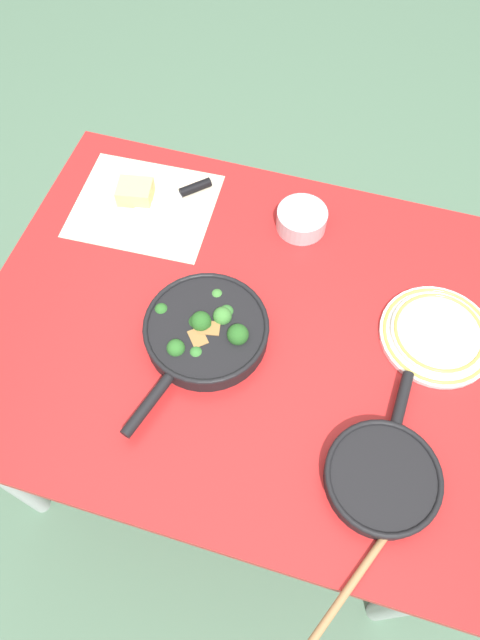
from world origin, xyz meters
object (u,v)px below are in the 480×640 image
Objects in this scene: wooden_spoon at (378,546)px; cheese_block at (135,192)px; prep_bowl_steel at (302,219)px; skillet_broccoli at (206,331)px; skillet_eggs at (383,476)px; grater_knife at (174,197)px; dinner_plate_stack at (438,334)px.

cheese_block is (0.74, -0.67, 0.01)m from wooden_spoon.
prep_bowl_steel reaches higher than wooden_spoon.
skillet_broccoli is at bearing 70.72° from prep_bowl_steel.
skillet_broccoli is 0.39m from prep_bowl_steel.
cheese_block is (0.73, -0.54, 0.00)m from skillet_eggs.
cheese_block is at bearing 57.43° from skillet_eggs.
wooden_spoon is at bearing 89.42° from grater_knife.
skillet_eggs is 1.04× the size of wooden_spoon.
wooden_spoon is 1.00m from cheese_block.
dinner_plate_stack reaches higher than wooden_spoon.
skillet_eggs is 0.36m from dinner_plate_stack.
wooden_spoon is (-0.44, 0.33, -0.02)m from skillet_broccoli.
prep_bowl_steel is at bearing 176.94° from skillet_broccoli.
grater_knife is (0.63, -0.57, -0.01)m from skillet_eggs.
skillet_broccoli is 4.27× the size of cheese_block.
skillet_eggs is (-0.43, 0.20, -0.01)m from skillet_broccoli.
dinner_plate_stack is (-0.49, -0.15, -0.02)m from skillet_broccoli.
prep_bowl_steel reaches higher than cheese_block.
cheese_block is 0.43m from prep_bowl_steel.
skillet_broccoli reaches higher than wooden_spoon.
skillet_broccoli is 3.34× the size of prep_bowl_steel.
cheese_block is at bearing 72.35° from wooden_spoon.
skillet_broccoli is 1.81× the size of grater_knife.
skillet_broccoli is at bearing 76.04° from grater_knife.
skillet_broccoli is 0.55m from wooden_spoon.
dinner_plate_stack is at bearing 119.13° from grater_knife.
skillet_broccoli reaches higher than skillet_eggs.
skillet_eggs is at bearing 79.26° from dinner_plate_stack.
skillet_eggs is at bearing 143.43° from cheese_block.
wooden_spoon is 0.95m from grater_knife.
prep_bowl_steel is (0.31, -0.70, 0.02)m from wooden_spoon.
cheese_block reaches higher than skillet_eggs.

